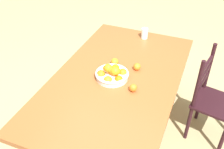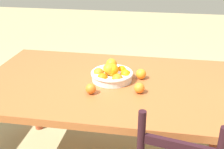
# 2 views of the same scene
# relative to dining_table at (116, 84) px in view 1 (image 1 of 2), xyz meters

# --- Properties ---
(ground_plane) EXTENTS (12.00, 12.00, 0.00)m
(ground_plane) POSITION_rel_dining_table_xyz_m (0.00, 0.00, -0.68)
(ground_plane) COLOR tan
(dining_table) EXTENTS (1.86, 1.06, 0.75)m
(dining_table) POSITION_rel_dining_table_xyz_m (0.00, 0.00, 0.00)
(dining_table) COLOR #A0572C
(dining_table) RESTS_ON ground
(chair_near_window) EXTENTS (0.46, 0.46, 0.95)m
(chair_near_window) POSITION_rel_dining_table_xyz_m (-0.37, 0.84, -0.22)
(chair_near_window) COLOR black
(chair_near_window) RESTS_ON ground
(fruit_bowl) EXTENTS (0.29, 0.29, 0.14)m
(fruit_bowl) POSITION_rel_dining_table_xyz_m (0.03, -0.03, 0.13)
(fruit_bowl) COLOR silver
(fruit_bowl) RESTS_ON dining_table
(orange_loose_0) EXTENTS (0.07, 0.07, 0.07)m
(orange_loose_0) POSITION_rel_dining_table_xyz_m (0.12, 0.19, 0.11)
(orange_loose_0) COLOR orange
(orange_loose_0) RESTS_ON dining_table
(orange_loose_1) EXTENTS (0.07, 0.07, 0.07)m
(orange_loose_1) POSITION_rel_dining_table_xyz_m (-0.18, 0.13, 0.11)
(orange_loose_1) COLOR orange
(orange_loose_1) RESTS_ON dining_table
(orange_loose_2) EXTENTS (0.07, 0.07, 0.07)m
(orange_loose_2) POSITION_rel_dining_table_xyz_m (-0.17, -0.08, 0.11)
(orange_loose_2) COLOR orange
(orange_loose_2) RESTS_ON dining_table
(drinking_glass) EXTENTS (0.07, 0.07, 0.11)m
(drinking_glass) POSITION_rel_dining_table_xyz_m (-0.78, 0.03, 0.13)
(drinking_glass) COLOR silver
(drinking_glass) RESTS_ON dining_table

